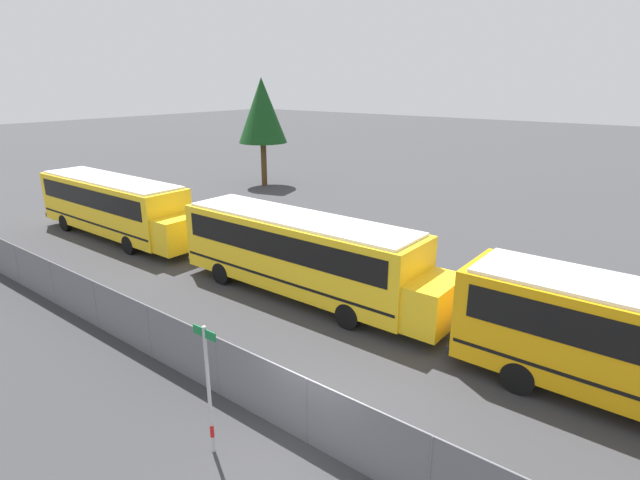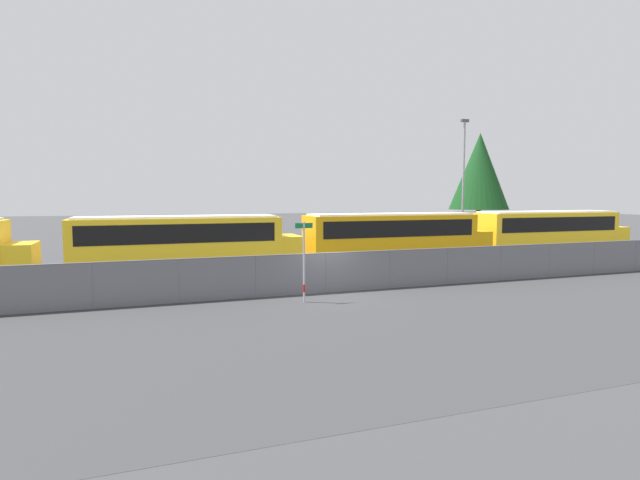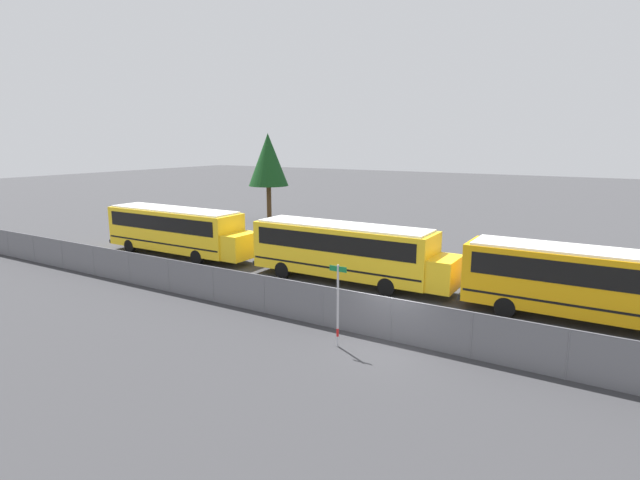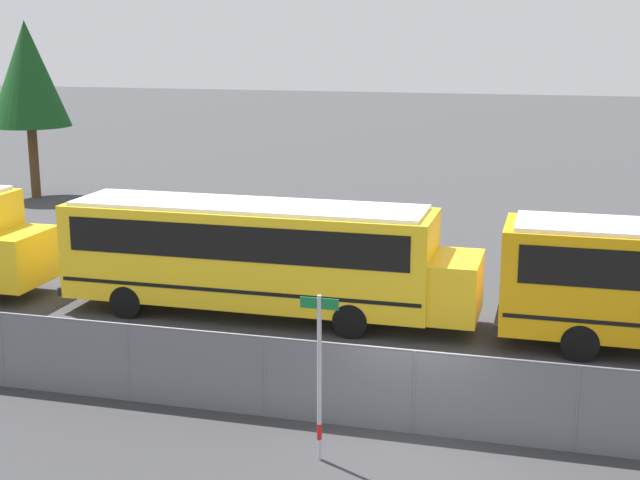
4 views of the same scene
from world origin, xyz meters
The scene contains 5 objects.
ground_plane centered at (0.00, 0.00, 0.00)m, with size 200.00×200.00×0.00m, color #38383A.
fence centered at (0.00, 0.00, 0.88)m, with size 60.47×0.07×1.73m.
school_bus_1 centered at (-5.34, 6.26, 1.84)m, with size 11.44×2.52×3.13m.
street_sign centered at (-1.48, -1.51, 1.65)m, with size 0.70×0.09×3.13m.
tree_1 centered at (-21.40, 20.70, 5.72)m, with size 3.71×3.71×8.17m.
Camera 4 is at (2.42, -15.91, 7.60)m, focal length 50.00 mm.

